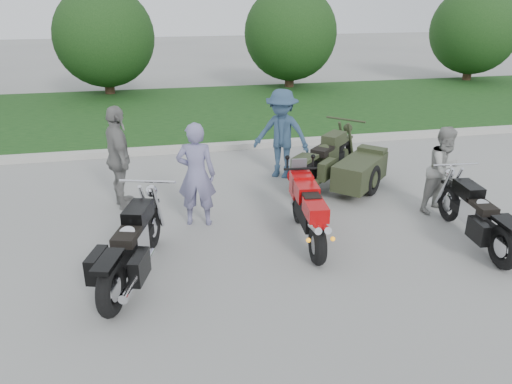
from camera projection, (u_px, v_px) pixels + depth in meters
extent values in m
plane|color=#9E9E99|center=(272.00, 270.00, 7.21)|extent=(80.00, 80.00, 0.00)
cube|color=#B6B4AC|center=(216.00, 147.00, 12.62)|extent=(60.00, 0.30, 0.15)
cube|color=#2B591E|center=(199.00, 111.00, 16.39)|extent=(60.00, 8.00, 0.14)
cylinder|color=#3F2B1C|center=(109.00, 81.00, 18.65)|extent=(0.36, 0.36, 1.20)
sphere|color=#153212|center=(104.00, 37.00, 18.05)|extent=(3.60, 3.60, 3.60)
cylinder|color=#3F2B1C|center=(289.00, 75.00, 19.99)|extent=(0.36, 0.36, 1.20)
sphere|color=#153212|center=(290.00, 33.00, 19.39)|extent=(3.60, 3.60, 3.60)
cylinder|color=#3F2B1C|center=(468.00, 69.00, 21.53)|extent=(0.36, 0.36, 1.20)
sphere|color=#153212|center=(474.00, 30.00, 20.93)|extent=(3.60, 3.60, 3.60)
torus|color=black|center=(318.00, 245.00, 7.28)|extent=(0.24, 0.62, 0.61)
torus|color=black|center=(298.00, 207.00, 8.59)|extent=(0.17, 0.60, 0.59)
cube|color=black|center=(308.00, 212.00, 7.80)|extent=(0.35, 0.91, 0.34)
cube|color=#AF0708|center=(306.00, 191.00, 7.91)|extent=(0.38, 0.57, 0.26)
cube|color=#AF0708|center=(316.00, 210.00, 7.31)|extent=(0.34, 0.57, 0.22)
cube|color=black|center=(311.00, 197.00, 7.57)|extent=(0.29, 0.37, 0.10)
cube|color=#AF0708|center=(301.00, 185.00, 8.26)|extent=(0.37, 0.42, 0.39)
cylinder|color=silver|center=(315.00, 228.00, 7.10)|extent=(0.15, 0.46, 0.21)
cylinder|color=silver|center=(324.00, 228.00, 7.12)|extent=(0.15, 0.46, 0.21)
torus|color=black|center=(111.00, 289.00, 6.11)|extent=(0.38, 0.74, 0.72)
torus|color=black|center=(152.00, 227.00, 7.73)|extent=(0.32, 0.69, 0.68)
cube|color=black|center=(133.00, 248.00, 6.88)|extent=(0.60, 1.29, 0.15)
cube|color=silver|center=(133.00, 243.00, 6.85)|extent=(0.45, 0.55, 0.37)
cube|color=black|center=(138.00, 214.00, 7.03)|extent=(0.46, 0.65, 0.23)
cube|color=black|center=(128.00, 236.00, 6.63)|extent=(0.44, 0.60, 0.13)
cube|color=black|center=(108.00, 262.00, 5.96)|extent=(0.39, 0.63, 0.06)
cylinder|color=silver|center=(140.00, 272.00, 6.58)|extent=(0.44, 1.15, 0.11)
torus|color=black|center=(504.00, 247.00, 7.15)|extent=(0.22, 0.69, 0.67)
torus|color=black|center=(449.00, 203.00, 8.66)|extent=(0.17, 0.64, 0.63)
cube|color=black|center=(474.00, 218.00, 7.87)|extent=(0.31, 1.20, 0.14)
cube|color=silver|center=(475.00, 213.00, 7.84)|extent=(0.33, 0.47, 0.35)
cube|color=black|center=(468.00, 190.00, 8.01)|extent=(0.32, 0.57, 0.22)
cube|color=black|center=(482.00, 207.00, 7.64)|extent=(0.32, 0.52, 0.12)
cube|color=black|center=(508.00, 225.00, 7.02)|extent=(0.26, 0.56, 0.06)
cylinder|color=silver|center=(496.00, 235.00, 7.63)|extent=(0.19, 1.09, 0.10)
torus|color=black|center=(305.00, 179.00, 9.60)|extent=(0.67, 0.68, 0.76)
torus|color=black|center=(344.00, 155.00, 11.05)|extent=(0.60, 0.60, 0.72)
cube|color=black|center=(326.00, 162.00, 10.29)|extent=(1.12, 1.13, 0.16)
cube|color=#2E361F|center=(326.00, 158.00, 10.25)|extent=(0.59, 0.59, 0.39)
cube|color=#2E361F|center=(334.00, 139.00, 10.40)|extent=(0.65, 0.66, 0.25)
cube|color=black|center=(323.00, 150.00, 10.05)|extent=(0.62, 0.62, 0.13)
cube|color=#2E361F|center=(306.00, 159.00, 9.45)|extent=(0.61, 0.61, 0.07)
cylinder|color=#2E361F|center=(327.00, 176.00, 9.94)|extent=(0.94, 0.96, 0.11)
cube|color=#2E361F|center=(360.00, 171.00, 9.82)|extent=(1.46, 1.47, 0.50)
torus|color=black|center=(373.00, 180.00, 9.73)|extent=(0.53, 0.54, 0.63)
imported|color=slate|center=(196.00, 175.00, 8.33)|extent=(0.73, 0.56, 1.79)
imported|color=gray|center=(444.00, 170.00, 8.87)|extent=(0.93, 0.84, 1.57)
imported|color=#2E4761|center=(282.00, 134.00, 10.50)|extent=(1.41, 1.25, 1.89)
imported|color=gray|center=(119.00, 158.00, 8.98)|extent=(0.72, 1.19, 1.90)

